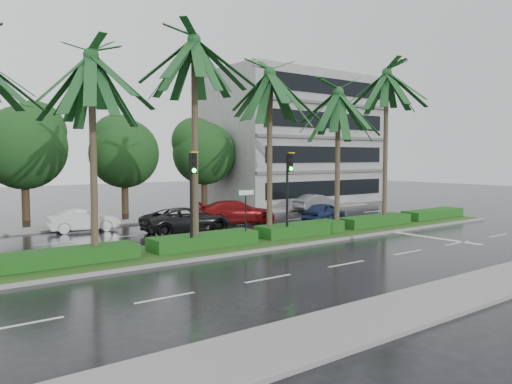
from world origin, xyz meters
TOP-DOWN VIEW (x-y plane):
  - ground at (0.00, 0.00)m, footprint 120.00×120.00m
  - near_sidewalk at (0.00, -10.20)m, footprint 40.00×2.40m
  - far_sidewalk at (0.00, 12.00)m, footprint 40.00×2.00m
  - median at (0.00, 1.00)m, footprint 36.00×4.00m
  - hedge at (0.00, 1.00)m, footprint 35.20×1.40m
  - lane_markings at (3.04, -0.43)m, footprint 34.00×13.06m
  - palm_row at (-1.25, 1.02)m, footprint 26.30×4.20m
  - signal_median_left at (-4.00, 0.30)m, footprint 0.34×0.42m
  - signal_median_right at (1.50, 0.30)m, footprint 0.34×0.42m
  - street_sign at (-1.00, 0.48)m, footprint 0.95×0.09m
  - bg_trees at (0.05, 17.59)m, footprint 32.96×5.61m
  - building at (17.00, 18.00)m, footprint 16.00×10.00m
  - car_white at (-5.50, 10.16)m, footprint 1.88×4.04m
  - car_darkgrey at (-1.00, 6.17)m, footprint 2.75×5.32m
  - car_red at (3.50, 7.70)m, footprint 3.51×5.48m
  - car_blue at (8.50, 4.82)m, footprint 2.46×4.03m
  - car_grey at (13.00, 10.16)m, footprint 1.44×3.97m

SIDE VIEW (x-z plane):
  - ground at x=0.00m, z-range 0.00..0.00m
  - lane_markings at x=3.04m, z-range 0.00..0.01m
  - near_sidewalk at x=0.00m, z-range 0.00..0.12m
  - far_sidewalk at x=0.00m, z-range 0.00..0.12m
  - median at x=0.00m, z-range 0.00..0.16m
  - hedge at x=0.00m, z-range 0.15..0.75m
  - car_white at x=-5.50m, z-range 0.00..1.28m
  - car_blue at x=8.50m, z-range 0.00..1.28m
  - car_grey at x=13.00m, z-range 0.00..1.30m
  - car_darkgrey at x=-1.00m, z-range 0.00..1.43m
  - car_red at x=3.50m, z-range 0.00..1.48m
  - street_sign at x=-1.00m, z-range 0.82..3.42m
  - signal_median_left at x=-4.00m, z-range 0.82..5.18m
  - signal_median_right at x=1.50m, z-range 0.82..5.18m
  - bg_trees at x=0.05m, z-range 0.82..8.92m
  - building at x=17.00m, z-range 0.00..12.00m
  - palm_row at x=-1.25m, z-range 2.86..12.94m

